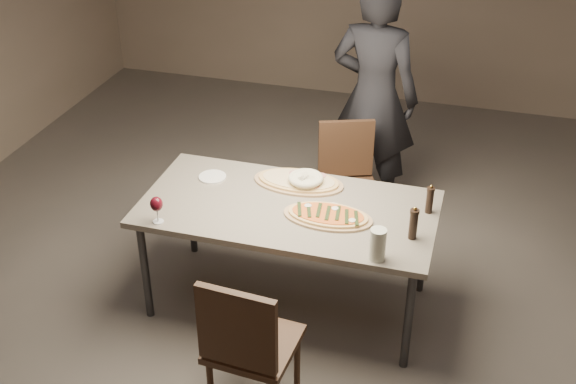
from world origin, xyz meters
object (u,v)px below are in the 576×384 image
(dining_table, at_px, (288,214))
(carafe, at_px, (378,244))
(chair_far, at_px, (347,176))
(pepper_mill_left, at_px, (430,200))
(chair_near, at_px, (247,342))
(bread_basket, at_px, (306,180))
(ham_pizza, at_px, (299,181))
(diner, at_px, (374,97))
(zucchini_pizza, at_px, (328,216))

(dining_table, distance_m, carafe, 0.74)
(dining_table, relative_size, chair_far, 2.03)
(pepper_mill_left, height_order, carafe, pepper_mill_left)
(chair_near, bearing_deg, bread_basket, 95.10)
(ham_pizza, distance_m, diner, 1.14)
(chair_near, relative_size, diner, 0.51)
(ham_pizza, distance_m, carafe, 0.91)
(zucchini_pizza, distance_m, ham_pizza, 0.44)
(pepper_mill_left, relative_size, diner, 0.10)
(chair_far, bearing_deg, diner, -120.43)
(dining_table, distance_m, diner, 1.42)
(pepper_mill_left, height_order, diner, diner)
(ham_pizza, bearing_deg, carafe, -68.46)
(zucchini_pizza, height_order, chair_far, chair_far)
(carafe, xyz_separation_m, diner, (-0.34, 1.76, 0.08))
(dining_table, bearing_deg, pepper_mill_left, 11.45)
(chair_near, relative_size, chair_far, 1.05)
(carafe, distance_m, chair_near, 0.87)
(zucchini_pizza, distance_m, pepper_mill_left, 0.62)
(carafe, distance_m, diner, 1.79)
(zucchini_pizza, relative_size, ham_pizza, 0.92)
(bread_basket, height_order, carafe, carafe)
(pepper_mill_left, bearing_deg, ham_pizza, 172.40)
(ham_pizza, xyz_separation_m, pepper_mill_left, (0.84, -0.11, 0.07))
(zucchini_pizza, relative_size, pepper_mill_left, 2.85)
(chair_far, bearing_deg, pepper_mill_left, 111.12)
(zucchini_pizza, xyz_separation_m, bread_basket, (-0.22, 0.31, 0.03))
(dining_table, height_order, diner, diner)
(bread_basket, bearing_deg, chair_far, 77.42)
(bread_basket, xyz_separation_m, diner, (0.23, 1.12, 0.12))
(bread_basket, height_order, pepper_mill_left, pepper_mill_left)
(ham_pizza, relative_size, carafe, 3.12)
(dining_table, distance_m, ham_pizza, 0.29)
(carafe, height_order, chair_far, carafe)
(zucchini_pizza, relative_size, chair_near, 0.58)
(ham_pizza, height_order, diner, diner)
(ham_pizza, relative_size, pepper_mill_left, 3.10)
(ham_pizza, xyz_separation_m, carafe, (0.62, -0.66, 0.08))
(bread_basket, height_order, diner, diner)
(ham_pizza, bearing_deg, bread_basket, -48.97)
(bread_basket, bearing_deg, pepper_mill_left, -6.13)
(dining_table, height_order, chair_far, chair_far)
(bread_basket, bearing_deg, chair_near, -89.28)
(dining_table, relative_size, ham_pizza, 3.07)
(pepper_mill_left, relative_size, chair_near, 0.20)
(ham_pizza, relative_size, chair_far, 0.66)
(bread_basket, relative_size, chair_far, 0.25)
(chair_far, bearing_deg, dining_table, 57.73)
(ham_pizza, bearing_deg, chair_far, 50.37)
(bread_basket, height_order, chair_near, chair_near)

